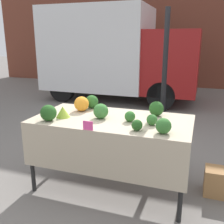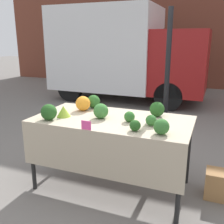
% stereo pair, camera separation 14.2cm
% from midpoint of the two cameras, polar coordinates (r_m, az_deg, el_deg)
% --- Properties ---
extents(ground_plane, '(40.00, 40.00, 0.00)m').
position_cam_midpoint_polar(ground_plane, '(3.50, 1.21, -15.70)').
color(ground_plane, slate).
extents(tent_pole, '(0.07, 0.07, 2.23)m').
position_cam_midpoint_polar(tent_pole, '(3.80, 12.80, 4.53)').
color(tent_pole, black).
rests_on(tent_pole, ground_plane).
extents(parked_truck, '(4.49, 2.13, 2.72)m').
position_cam_midpoint_polar(parked_truck, '(8.07, 3.00, 12.83)').
color(parked_truck, white).
rests_on(parked_truck, ground_plane).
extents(market_table, '(1.87, 0.97, 0.90)m').
position_cam_midpoint_polar(market_table, '(3.10, 0.82, -3.69)').
color(market_table, tan).
rests_on(market_table, ground_plane).
extents(orange_cauliflower, '(0.19, 0.19, 0.19)m').
position_cam_midpoint_polar(orange_cauliflower, '(3.46, -5.18, 1.85)').
color(orange_cauliflower, orange).
rests_on(orange_cauliflower, market_table).
extents(romanesco_head, '(0.17, 0.17, 0.13)m').
position_cam_midpoint_polar(romanesco_head, '(3.23, -9.27, 0.15)').
color(romanesco_head, '#93B238').
rests_on(romanesco_head, market_table).
extents(broccoli_head_0, '(0.16, 0.16, 0.16)m').
position_cam_midpoint_polar(broccoli_head_0, '(2.65, 12.23, -3.15)').
color(broccoli_head_0, '#336B2D').
rests_on(broccoli_head_0, market_table).
extents(broccoli_head_1, '(0.12, 0.12, 0.12)m').
position_cam_midpoint_polar(broccoli_head_1, '(3.00, 5.18, -1.03)').
color(broccoli_head_1, '#2D6628').
rests_on(broccoli_head_1, market_table).
extents(broccoli_head_2, '(0.12, 0.12, 0.12)m').
position_cam_midpoint_polar(broccoli_head_2, '(2.90, 9.91, -1.81)').
color(broccoli_head_2, '#336B2D').
rests_on(broccoli_head_2, market_table).
extents(broccoli_head_3, '(0.19, 0.19, 0.19)m').
position_cam_midpoint_polar(broccoli_head_3, '(3.12, -12.32, -0.03)').
color(broccoli_head_3, '#23511E').
rests_on(broccoli_head_3, market_table).
extents(broccoli_head_4, '(0.18, 0.18, 0.18)m').
position_cam_midpoint_polar(broccoli_head_4, '(3.59, -2.91, 2.30)').
color(broccoli_head_4, '#285B23').
rests_on(broccoli_head_4, market_table).
extents(broccoli_head_5, '(0.18, 0.18, 0.18)m').
position_cam_midpoint_polar(broccoli_head_5, '(3.25, 11.02, 0.60)').
color(broccoli_head_5, '#23511E').
rests_on(broccoli_head_5, market_table).
extents(broccoli_head_6, '(0.18, 0.18, 0.18)m').
position_cam_midpoint_polar(broccoli_head_6, '(3.11, -1.13, 0.21)').
color(broccoli_head_6, '#387533').
rests_on(broccoli_head_6, market_table).
extents(broccoli_head_7, '(0.12, 0.12, 0.12)m').
position_cam_midpoint_polar(broccoli_head_7, '(2.71, 6.56, -2.95)').
color(broccoli_head_7, '#23511E').
rests_on(broccoli_head_7, market_table).
extents(price_sign, '(0.11, 0.01, 0.10)m').
position_cam_midpoint_polar(price_sign, '(2.74, -4.17, -2.90)').
color(price_sign, '#EF4793').
rests_on(price_sign, market_table).
extents(produce_crate, '(0.43, 0.27, 0.33)m').
position_cam_midpoint_polar(produce_crate, '(3.47, 24.34, -14.40)').
color(produce_crate, '#9E7042').
rests_on(produce_crate, ground_plane).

